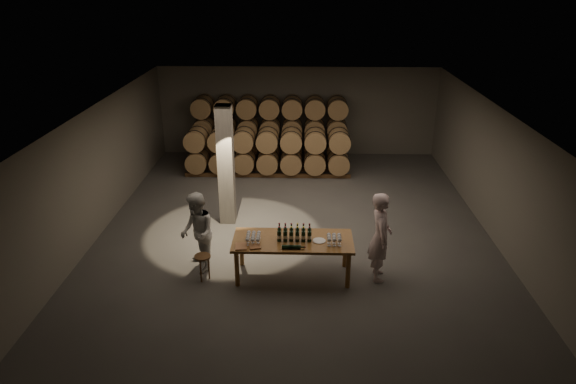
{
  "coord_description": "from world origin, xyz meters",
  "views": [
    {
      "loc": [
        0.18,
        -12.29,
        6.17
      ],
      "look_at": [
        -0.17,
        -0.34,
        1.1
      ],
      "focal_mm": 32.0,
      "sensor_mm": 36.0,
      "label": 1
    }
  ],
  "objects_px": {
    "notebook_near": "(255,247)",
    "person_man": "(380,237)",
    "tasting_table": "(293,244)",
    "stool": "(203,260)",
    "plate": "(319,241)",
    "person_woman": "(197,233)",
    "bottle_cluster": "(294,234)"
  },
  "relations": [
    {
      "from": "notebook_near",
      "to": "person_woman",
      "type": "relative_size",
      "value": 0.13
    },
    {
      "from": "person_woman",
      "to": "bottle_cluster",
      "type": "bearing_deg",
      "value": 62.12
    },
    {
      "from": "stool",
      "to": "person_man",
      "type": "distance_m",
      "value": 3.86
    },
    {
      "from": "stool",
      "to": "bottle_cluster",
      "type": "bearing_deg",
      "value": 6.06
    },
    {
      "from": "tasting_table",
      "to": "person_man",
      "type": "xyz_separation_m",
      "value": [
        1.87,
        -0.01,
        0.21
      ]
    },
    {
      "from": "bottle_cluster",
      "to": "plate",
      "type": "height_order",
      "value": "bottle_cluster"
    },
    {
      "from": "tasting_table",
      "to": "plate",
      "type": "bearing_deg",
      "value": -4.79
    },
    {
      "from": "notebook_near",
      "to": "person_man",
      "type": "xyz_separation_m",
      "value": [
        2.66,
        0.36,
        0.09
      ]
    },
    {
      "from": "person_man",
      "to": "person_woman",
      "type": "relative_size",
      "value": 1.09
    },
    {
      "from": "stool",
      "to": "person_man",
      "type": "relative_size",
      "value": 0.29
    },
    {
      "from": "tasting_table",
      "to": "notebook_near",
      "type": "height_order",
      "value": "notebook_near"
    },
    {
      "from": "notebook_near",
      "to": "stool",
      "type": "distance_m",
      "value": 1.25
    },
    {
      "from": "bottle_cluster",
      "to": "person_man",
      "type": "height_order",
      "value": "person_man"
    },
    {
      "from": "plate",
      "to": "stool",
      "type": "distance_m",
      "value": 2.56
    },
    {
      "from": "notebook_near",
      "to": "person_woman",
      "type": "xyz_separation_m",
      "value": [
        -1.33,
        0.6,
        0.01
      ]
    },
    {
      "from": "stool",
      "to": "person_woman",
      "type": "bearing_deg",
      "value": 111.34
    },
    {
      "from": "notebook_near",
      "to": "person_man",
      "type": "height_order",
      "value": "person_man"
    },
    {
      "from": "stool",
      "to": "person_woman",
      "type": "relative_size",
      "value": 0.32
    },
    {
      "from": "person_man",
      "to": "bottle_cluster",
      "type": "bearing_deg",
      "value": 90.58
    },
    {
      "from": "notebook_near",
      "to": "person_woman",
      "type": "distance_m",
      "value": 1.46
    },
    {
      "from": "person_man",
      "to": "stool",
      "type": "bearing_deg",
      "value": 93.93
    },
    {
      "from": "person_man",
      "to": "person_woman",
      "type": "height_order",
      "value": "person_man"
    },
    {
      "from": "tasting_table",
      "to": "stool",
      "type": "xyz_separation_m",
      "value": [
        -1.95,
        -0.21,
        -0.31
      ]
    },
    {
      "from": "plate",
      "to": "notebook_near",
      "type": "distance_m",
      "value": 1.39
    },
    {
      "from": "stool",
      "to": "person_woman",
      "type": "xyz_separation_m",
      "value": [
        -0.17,
        0.44,
        0.44
      ]
    },
    {
      "from": "plate",
      "to": "person_woman",
      "type": "bearing_deg",
      "value": 174.2
    },
    {
      "from": "tasting_table",
      "to": "plate",
      "type": "height_order",
      "value": "plate"
    },
    {
      "from": "tasting_table",
      "to": "notebook_near",
      "type": "distance_m",
      "value": 0.88
    },
    {
      "from": "notebook_near",
      "to": "person_man",
      "type": "distance_m",
      "value": 2.68
    },
    {
      "from": "plate",
      "to": "notebook_near",
      "type": "xyz_separation_m",
      "value": [
        -1.35,
        -0.32,
        0.01
      ]
    },
    {
      "from": "person_woman",
      "to": "notebook_near",
      "type": "bearing_deg",
      "value": 43.93
    },
    {
      "from": "bottle_cluster",
      "to": "person_man",
      "type": "xyz_separation_m",
      "value": [
        1.84,
        -0.01,
        -0.02
      ]
    }
  ]
}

